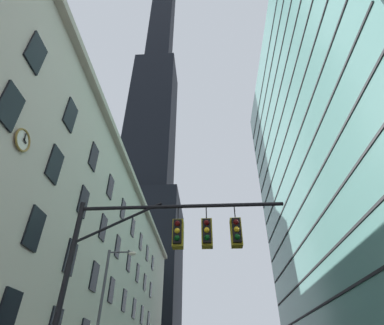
% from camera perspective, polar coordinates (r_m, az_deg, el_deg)
% --- Properties ---
extents(station_building, '(15.96, 62.36, 22.36)m').
position_cam_1_polar(station_building, '(37.47, -25.19, -17.38)').
color(station_building, beige).
rests_on(station_building, ground).
extents(dark_skyscraper, '(23.39, 23.39, 223.44)m').
position_cam_1_polar(dark_skyscraper, '(107.43, -8.18, 1.57)').
color(dark_skyscraper, black).
rests_on(dark_skyscraper, ground).
extents(glass_office_midrise, '(14.24, 50.99, 58.45)m').
position_cam_1_polar(glass_office_midrise, '(50.03, 25.74, 2.29)').
color(glass_office_midrise, slate).
rests_on(glass_office_midrise, ground).
extents(traffic_signal_mast, '(7.97, 0.63, 7.19)m').
position_cam_1_polar(traffic_signal_mast, '(11.20, -4.87, -16.17)').
color(traffic_signal_mast, black).
rests_on(traffic_signal_mast, sidewalk_left).
extents(street_lamppost, '(1.97, 0.32, 8.47)m').
position_cam_1_polar(street_lamppost, '(21.08, -16.24, -24.80)').
color(street_lamppost, '#47474C').
rests_on(street_lamppost, sidewalk_left).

